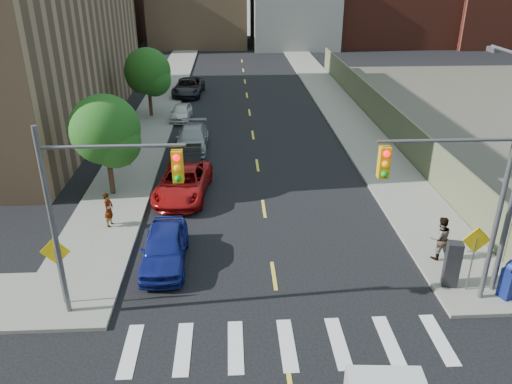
{
  "coord_description": "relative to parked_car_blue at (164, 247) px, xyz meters",
  "views": [
    {
      "loc": [
        -1.6,
        -8.71,
        11.44
      ],
      "look_at": [
        -0.52,
        11.73,
        2.0
      ],
      "focal_mm": 35.0,
      "sensor_mm": 36.0,
      "label": 1
    }
  ],
  "objects": [
    {
      "name": "sidewalk_nw",
      "position": [
        -3.31,
        32.34,
        -0.69
      ],
      "size": [
        3.5,
        73.0,
        0.15
      ],
      "primitive_type": "cube",
      "color": "gray",
      "rests_on": "ground"
    },
    {
      "name": "sidewalk_ne",
      "position": [
        12.19,
        32.34,
        -0.69
      ],
      "size": [
        3.5,
        73.0,
        0.15
      ],
      "primitive_type": "cube",
      "color": "gray",
      "rests_on": "ground"
    },
    {
      "name": "fence_north",
      "position": [
        14.04,
        18.84,
        0.48
      ],
      "size": [
        0.12,
        44.0,
        2.5
      ],
      "primitive_type": "cube",
      "color": "#6B6E4D",
      "rests_on": "ground"
    },
    {
      "name": "bg_bldg_west",
      "position": [
        -17.56,
        60.84,
        5.23
      ],
      "size": [
        14.0,
        18.0,
        12.0
      ],
      "primitive_type": "cube",
      "color": "#592319",
      "rests_on": "ground"
    },
    {
      "name": "bg_bldg_center",
      "position": [
        12.44,
        60.84,
        4.23
      ],
      "size": [
        12.0,
        16.0,
        10.0
      ],
      "primitive_type": "cube",
      "color": "gray",
      "rests_on": "ground"
    },
    {
      "name": "signal_nw",
      "position": [
        -1.55,
        -3.16,
        3.76
      ],
      "size": [
        4.59,
        0.3,
        7.0
      ],
      "color": "#59595E",
      "rests_on": "ground"
    },
    {
      "name": "signal_ne",
      "position": [
        10.42,
        -3.16,
        3.76
      ],
      "size": [
        4.59,
        0.3,
        7.0
      ],
      "color": "#59595E",
      "rests_on": "ground"
    },
    {
      "name": "warn_sign_nw",
      "position": [
        -3.36,
        -2.66,
        1.23
      ],
      "size": [
        1.06,
        0.06,
        2.83
      ],
      "color": "#59595E",
      "rests_on": "ground"
    },
    {
      "name": "warn_sign_ne",
      "position": [
        11.64,
        -2.66,
        1.23
      ],
      "size": [
        1.06,
        0.06,
        2.83
      ],
      "color": "#59595E",
      "rests_on": "ground"
    },
    {
      "name": "warn_sign_midwest",
      "position": [
        -3.36,
        10.84,
        1.23
      ],
      "size": [
        1.06,
        0.06,
        2.83
      ],
      "color": "#59595E",
      "rests_on": "ground"
    },
    {
      "name": "tree_west_near",
      "position": [
        -3.56,
        6.89,
        2.71
      ],
      "size": [
        3.66,
        3.64,
        5.52
      ],
      "color": "#332114",
      "rests_on": "ground"
    },
    {
      "name": "tree_west_far",
      "position": [
        -3.56,
        21.89,
        2.71
      ],
      "size": [
        3.66,
        3.64,
        5.52
      ],
      "color": "#332114",
      "rests_on": "ground"
    },
    {
      "name": "parked_car_blue",
      "position": [
        0.0,
        0.0,
        0.0
      ],
      "size": [
        1.86,
        4.52,
        1.53
      ],
      "primitive_type": "imported",
      "rotation": [
        0.0,
        0.0,
        0.01
      ],
      "color": "navy",
      "rests_on": "ground"
    },
    {
      "name": "parked_car_black",
      "position": [
        0.24,
        9.57,
        0.02
      ],
      "size": [
        1.83,
        4.84,
        1.58
      ],
      "primitive_type": "imported",
      "rotation": [
        0.0,
        0.0,
        0.03
      ],
      "color": "black",
      "rests_on": "ground"
    },
    {
      "name": "parked_car_red",
      "position": [
        0.24,
        6.6,
        0.0
      ],
      "size": [
        3.11,
        5.78,
        1.54
      ],
      "primitive_type": "imported",
      "rotation": [
        0.0,
        0.0,
        -0.1
      ],
      "color": "#AA1111",
      "rests_on": "ground"
    },
    {
      "name": "parked_car_silver",
      "position": [
        0.24,
        14.13,
        -0.04
      ],
      "size": [
        2.13,
        5.08,
        1.46
      ],
      "primitive_type": "imported",
      "rotation": [
        0.0,
        0.0,
        -0.02
      ],
      "color": "#93969A",
      "rests_on": "ground"
    },
    {
      "name": "parked_car_white",
      "position": [
        -1.06,
        20.92,
        -0.13
      ],
      "size": [
        1.71,
        3.81,
        1.27
      ],
      "primitive_type": "imported",
      "rotation": [
        0.0,
        0.0,
        -0.06
      ],
      "color": "silver",
      "rests_on": "ground"
    },
    {
      "name": "parked_car_maroon",
      "position": [
        -1.06,
        30.83,
        -0.15
      ],
      "size": [
        1.32,
        3.73,
        1.23
      ],
      "primitive_type": "imported",
      "rotation": [
        0.0,
        0.0,
        -0.01
      ],
      "color": "#46120E",
      "rests_on": "ground"
    },
    {
      "name": "parked_car_grey",
      "position": [
        -1.06,
        29.15,
        0.0
      ],
      "size": [
        2.98,
        5.73,
        1.54
      ],
      "primitive_type": "imported",
      "rotation": [
        0.0,
        0.0,
        -0.08
      ],
      "color": "black",
      "rests_on": "ground"
    },
    {
      "name": "mailbox",
      "position": [
        12.96,
        -3.16,
        0.13
      ],
      "size": [
        0.76,
        0.68,
        1.54
      ],
      "rotation": [
        0.0,
        0.0,
        0.39
      ],
      "color": "navy",
      "rests_on": "sidewalk_ne"
    },
    {
      "name": "payphone",
      "position": [
        11.09,
        -2.33,
        0.31
      ],
      "size": [
        0.64,
        0.57,
        1.85
      ],
      "primitive_type": "cube",
      "rotation": [
        0.0,
        0.0,
        -0.25
      ],
      "color": "black",
      "rests_on": "sidewalk_ne"
    },
    {
      "name": "pedestrian_west",
      "position": [
        -2.93,
        3.18,
        0.22
      ],
      "size": [
        0.53,
        0.68,
        1.67
      ],
      "primitive_type": "imported",
      "rotation": [
        0.0,
        0.0,
        1.34
      ],
      "color": "gray",
      "rests_on": "sidewalk_nw"
    },
    {
      "name": "pedestrian_east",
      "position": [
        11.37,
        -0.43,
        0.34
      ],
      "size": [
        0.97,
        0.78,
        1.9
      ],
      "primitive_type": "imported",
      "rotation": [
        0.0,
        0.0,
        3.21
      ],
      "color": "gray",
      "rests_on": "sidewalk_ne"
    }
  ]
}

